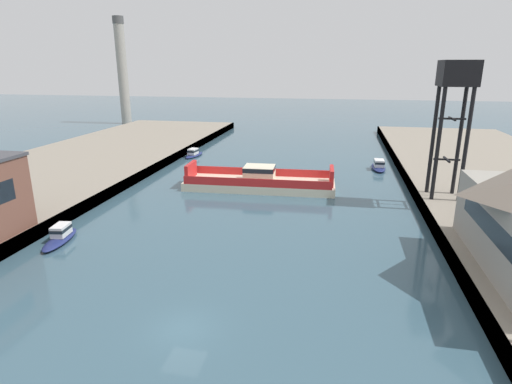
# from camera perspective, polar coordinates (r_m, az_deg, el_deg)

# --- Properties ---
(ground_plane) EXTENTS (400.00, 400.00, 0.00)m
(ground_plane) POSITION_cam_1_polar(r_m,az_deg,el_deg) (28.94, -9.89, -17.88)
(ground_plane) COLOR #385666
(chain_ferry) EXTENTS (20.76, 6.92, 3.30)m
(chain_ferry) POSITION_cam_1_polar(r_m,az_deg,el_deg) (57.86, 0.46, 1.42)
(chain_ferry) COLOR beige
(chain_ferry) RESTS_ON ground
(moored_boat_near_left) EXTENTS (2.59, 6.00, 1.63)m
(moored_boat_near_left) POSITION_cam_1_polar(r_m,az_deg,el_deg) (44.86, -25.06, -5.42)
(moored_boat_near_left) COLOR navy
(moored_boat_near_left) RESTS_ON ground
(moored_boat_near_right) EXTENTS (2.57, 6.33, 1.53)m
(moored_boat_near_right) POSITION_cam_1_polar(r_m,az_deg,el_deg) (79.76, -8.47, 5.21)
(moored_boat_near_right) COLOR navy
(moored_boat_near_right) RESTS_ON ground
(moored_boat_mid_left) EXTENTS (2.28, 6.70, 1.70)m
(moored_boat_mid_left) POSITION_cam_1_polar(r_m,az_deg,el_deg) (71.79, 16.33, 3.47)
(moored_boat_mid_left) COLOR navy
(moored_boat_mid_left) RESTS_ON ground
(crane_tower) EXTENTS (3.82, 3.82, 15.54)m
(crane_tower) POSITION_cam_1_polar(r_m,az_deg,el_deg) (52.79, 25.58, 12.64)
(crane_tower) COLOR black
(crane_tower) RESTS_ON quay_right
(smokestack_distant_a) EXTENTS (3.02, 3.02, 29.45)m
(smokestack_distant_a) POSITION_cam_1_polar(r_m,az_deg,el_deg) (129.65, -17.73, 15.77)
(smokestack_distant_a) COLOR #9E998E
(smokestack_distant_a) RESTS_ON ground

